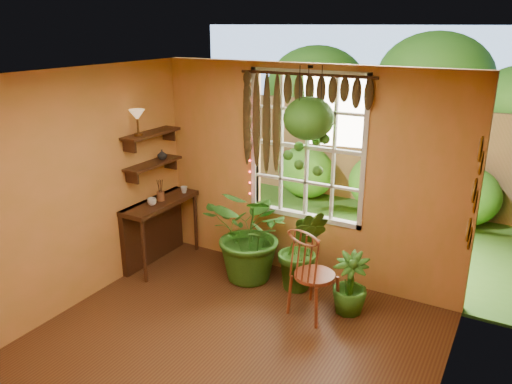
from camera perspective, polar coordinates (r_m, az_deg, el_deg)
floor at (r=5.08m, az=-5.88°, el=-19.56°), size 4.50×4.50×0.00m
ceiling at (r=4.02m, az=-7.17°, el=12.33°), size 4.50×4.50×0.00m
wall_back at (r=6.22m, az=5.64°, el=1.93°), size 4.00×0.00×4.00m
wall_left at (r=5.71m, az=-23.04°, el=-1.07°), size 0.00×4.50×4.50m
wall_right at (r=3.70m, az=20.26°, el=-11.47°), size 0.00×4.50×4.50m
window at (r=6.15m, az=5.87°, el=5.12°), size 1.52×0.10×1.86m
valance_vine at (r=5.97m, az=4.82°, el=10.38°), size 1.70×0.12×1.10m
string_lights at (r=6.40m, az=-0.73°, el=6.20°), size 0.03×0.03×1.54m
wall_plates at (r=5.26m, az=23.66°, el=-0.45°), size 0.04×0.32×1.10m
counter_ledge at (r=6.94m, az=-11.43°, el=-3.54°), size 0.40×1.20×0.90m
shelf_lower at (r=6.65m, az=-11.67°, el=3.18°), size 0.25×0.90×0.04m
shelf_upper at (r=6.55m, az=-11.90°, el=6.55°), size 0.25×0.90×0.04m
backyard at (r=10.48m, az=17.27°, el=7.70°), size 14.00×10.00×12.00m
windsor_chair at (r=5.69m, az=6.44°, el=-10.68°), size 0.57×0.59×1.23m
potted_plant_left at (r=6.27m, az=-0.33°, el=-4.77°), size 1.27×1.14×1.27m
potted_plant_mid at (r=6.11m, az=5.28°, el=-6.54°), size 0.72×0.66×1.07m
potted_plant_right at (r=5.80m, az=10.68°, el=-10.25°), size 0.44×0.44×0.72m
hanging_basket at (r=5.84m, az=6.01°, el=7.45°), size 0.59×0.59×1.26m
cup_a at (r=6.59m, az=-11.80°, el=-1.09°), size 0.15×0.15×0.09m
cup_b at (r=6.99m, az=-8.23°, el=0.26°), size 0.10×0.10×0.09m
brush_jar at (r=6.71m, az=-10.89°, el=0.21°), size 0.10×0.10×0.37m
shelf_vase at (r=6.76m, az=-10.69°, el=4.23°), size 0.16×0.16×0.13m
tiffany_lamp at (r=6.31m, az=-13.44°, el=8.38°), size 0.20×0.20×0.33m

